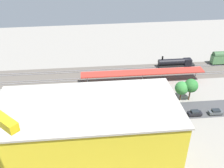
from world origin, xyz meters
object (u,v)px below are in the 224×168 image
construction_building (90,146)px  street_tree_3 (182,88)px  street_tree_1 (145,91)px  platform_canopy_near (143,72)px  parked_car_0 (216,112)px  parked_car_6 (86,123)px  street_tree_2 (191,86)px  parked_car_1 (195,113)px  parked_car_4 (129,120)px  street_tree_0 (12,101)px  locomotive (176,63)px  box_truck_0 (94,133)px  parked_car_2 (173,115)px  box_truck_1 (87,129)px  street_tree_4 (9,102)px  parked_car_5 (106,121)px  traffic_light (99,95)px  parked_car_3 (151,117)px

construction_building → street_tree_3: 43.28m
construction_building → street_tree_1: bearing=-122.5°
platform_canopy_near → parked_car_0: size_ratio=10.57×
parked_car_6 → street_tree_2: (-35.55, -9.07, 4.77)m
street_tree_2 → parked_car_1: bearing=80.1°
platform_canopy_near → construction_building: size_ratio=1.31×
parked_car_4 → street_tree_0: street_tree_0 is taller
platform_canopy_near → parked_car_1: bearing=117.2°
locomotive → box_truck_0: size_ratio=1.76×
street_tree_0 → locomotive: bearing=-157.3°
parked_car_2 → street_tree_2: bearing=-134.9°
box_truck_1 → street_tree_1: size_ratio=1.36×
street_tree_2 → street_tree_4: street_tree_2 is taller
parked_car_5 → platform_canopy_near: bearing=-125.6°
parked_car_4 → box_truck_0: 12.45m
street_tree_0 → street_tree_2: street_tree_0 is taller
box_truck_0 → street_tree_1: 24.11m
box_truck_1 → parked_car_1: bearing=-172.5°
street_tree_2 → traffic_light: bearing=1.1°
parked_car_0 → street_tree_1: (20.63, -9.47, 3.60)m
parked_car_0 → street_tree_3: size_ratio=0.63×
street_tree_3 → street_tree_4: bearing=1.3°
parked_car_4 → street_tree_2: size_ratio=0.58×
platform_canopy_near → box_truck_1: 35.01m
parked_car_5 → traffic_light: traffic_light is taller
platform_canopy_near → street_tree_2: bearing=133.4°
box_truck_1 → traffic_light: size_ratio=1.27×
traffic_light → parked_car_1: bearing=164.5°
street_tree_3 → parked_car_0: bearing=132.1°
parked_car_0 → traffic_light: (35.89, -8.31, 3.95)m
parked_car_5 → construction_building: size_ratio=0.13×
locomotive → parked_car_1: locomotive is taller
locomotive → street_tree_4: size_ratio=2.19×
parked_car_4 → parked_car_3: bearing=-176.2°
street_tree_2 → street_tree_4: 58.67m
parked_car_5 → street_tree_2: 31.01m
parked_car_3 → street_tree_1: (-0.29, -9.23, 3.60)m
parked_car_2 → locomotive: bearing=-110.8°
parked_car_5 → parked_car_1: bearing=-179.6°
parked_car_1 → construction_building: size_ratio=0.12×
traffic_light → street_tree_0: bearing=0.9°
parked_car_4 → street_tree_1: size_ratio=0.68×
parked_car_4 → traffic_light: 12.39m
parked_car_3 → street_tree_3: street_tree_3 is taller
parked_car_6 → construction_building: (-0.74, 19.49, 9.42)m
box_truck_1 → street_tree_0: bearing=-28.5°
construction_building → street_tree_0: size_ratio=4.46×
parked_car_1 → street_tree_3: (1.50, -8.94, 3.92)m
construction_building → street_tree_0: construction_building is taller
parked_car_5 → street_tree_3: (-26.31, -9.12, 3.94)m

